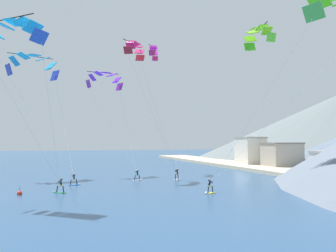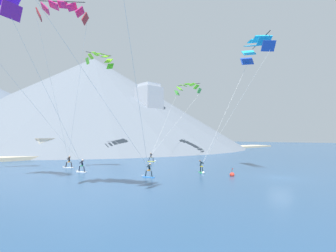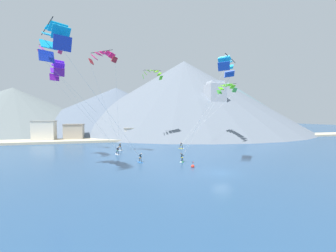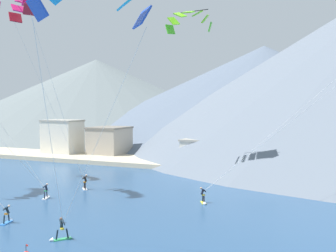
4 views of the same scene
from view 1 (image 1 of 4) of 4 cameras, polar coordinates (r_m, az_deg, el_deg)
The scene contains 15 objects.
kitesurfer_near_lead at distance 42.36m, azimuth 6.26°, elevation -9.52°, with size 1.23×1.70×1.72m.
kitesurfer_near_trail at distance 56.25m, azimuth -4.52°, elevation -7.75°, with size 1.04×1.76×1.72m.
kitesurfer_mid_center at distance 51.56m, azimuth -13.92°, elevation -8.22°, with size 0.86×1.78×1.66m.
kitesurfer_far_left at distance 44.47m, azimuth -16.32°, elevation -9.11°, with size 1.29×1.68×1.72m.
kitesurfer_far_right at distance 57.02m, azimuth 1.46°, elevation -7.60°, with size 1.48×1.55×1.84m.
parafoil_kite_near_lead at distance 33.33m, azimuth 24.21°, elevation 16.10°, with size 16.57×7.69×15.96m.
parafoil_kite_near_trail at distance 66.67m, azimuth -9.61°, elevation 7.11°, with size 12.38×6.89×16.65m.
parafoil_kite_mid_center at distance 64.67m, azimuth -19.86°, elevation 8.94°, with size 14.80×10.18×18.50m.
parafoil_kite_far_left at distance 39.79m, azimuth -22.48°, elevation 13.27°, with size 8.65×7.77×16.12m.
parafoil_kite_far_right at distance 60.34m, azimuth -5.01°, elevation 11.59°, with size 6.31×7.89×19.98m.
parafoil_kite_distant_high_outer at distance 72.86m, azimuth -2.16°, elevation 11.34°, with size 5.39×2.99×2.21m.
parafoil_kite_distant_low_drift at distance 53.29m, azimuth 13.60°, elevation 13.42°, with size 5.98×2.18×2.76m.
race_marker_buoy at distance 44.21m, azimuth -21.68°, elevation -9.52°, with size 0.56×0.56×1.02m.
shore_building_harbour_front at distance 81.15m, azimuth 16.96°, elevation -4.36°, with size 6.19×6.92×5.55m.
shore_building_quay_east at distance 87.11m, azimuth 12.45°, elevation -3.86°, with size 6.69×5.02×6.77m.
Camera 1 is at (40.93, 8.46, 5.82)m, focal length 40.00 mm.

